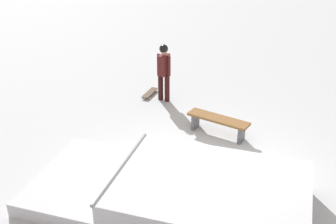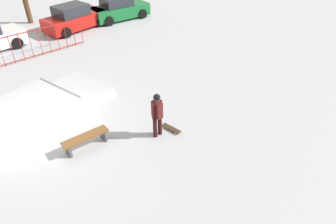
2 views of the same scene
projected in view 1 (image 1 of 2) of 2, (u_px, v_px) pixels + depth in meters
The scene contains 5 objects.
ground_plane at pixel (212, 170), 9.59m from camera, with size 60.00×60.00×0.00m, color #B2B7C1.
skate_ramp at pixel (186, 194), 8.29m from camera, with size 5.77×3.50×0.74m.
skater at pixel (164, 69), 12.42m from camera, with size 0.44×0.39×1.73m.
skateboard at pixel (150, 93), 13.17m from camera, with size 0.32×0.82×0.09m.
park_bench at pixel (218, 122), 10.85m from camera, with size 1.63×0.55×0.48m.
Camera 1 is at (-2.85, 7.54, 5.44)m, focal length 46.10 mm.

